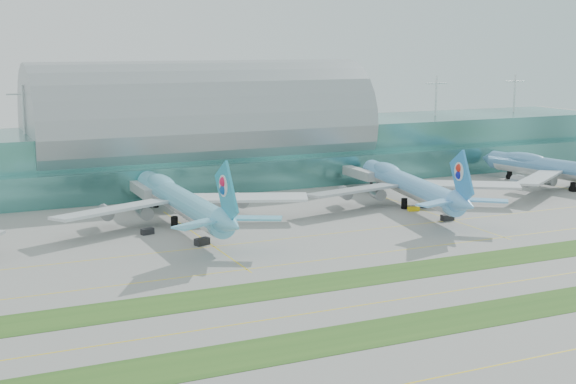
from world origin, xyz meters
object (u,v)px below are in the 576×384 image
airliner_d (568,169)px  airliner_b (180,199)px  terminal (202,143)px  airliner_c (408,184)px

airliner_d → airliner_b: bearing=167.1°
airliner_b → airliner_d: airliner_b is taller
terminal → airliner_c: terminal is taller
terminal → airliner_d: bearing=-30.2°
terminal → airliner_c: (44.39, -65.49, -7.50)m
terminal → airliner_b: terminal is taller
airliner_b → airliner_c: bearing=-4.0°
terminal → airliner_b: 67.28m
airliner_b → airliner_d: bearing=-1.7°
terminal → airliner_d: (109.62, -63.91, -7.52)m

